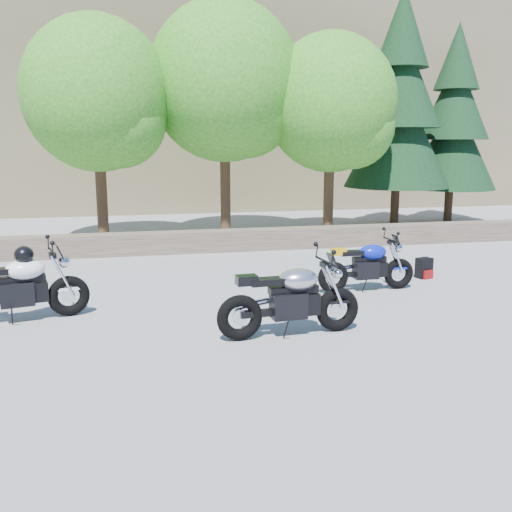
# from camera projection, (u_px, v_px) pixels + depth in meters

# --- Properties ---
(ground) EXTENTS (90.00, 90.00, 0.00)m
(ground) POSITION_uv_depth(u_px,v_px,m) (257.00, 318.00, 8.57)
(ground) COLOR gray
(ground) RESTS_ON ground
(stone_wall) EXTENTS (22.00, 0.55, 0.50)m
(stone_wall) POSITION_uv_depth(u_px,v_px,m) (208.00, 241.00, 13.78)
(stone_wall) COLOR #4C3E32
(stone_wall) RESTS_ON ground
(hillside) EXTENTS (80.00, 30.00, 15.00)m
(hillside) POSITION_uv_depth(u_px,v_px,m) (204.00, 60.00, 34.54)
(hillside) COLOR brown
(hillside) RESTS_ON ground
(tree_decid_left) EXTENTS (3.67, 3.67, 5.62)m
(tree_decid_left) POSITION_uv_depth(u_px,v_px,m) (101.00, 100.00, 14.18)
(tree_decid_left) COLOR #382314
(tree_decid_left) RESTS_ON ground
(tree_decid_mid) EXTENTS (4.08, 4.08, 6.24)m
(tree_decid_mid) POSITION_uv_depth(u_px,v_px,m) (229.00, 87.00, 15.19)
(tree_decid_mid) COLOR #382314
(tree_decid_mid) RESTS_ON ground
(tree_decid_right) EXTENTS (3.54, 3.54, 5.41)m
(tree_decid_right) POSITION_uv_depth(u_px,v_px,m) (335.00, 108.00, 15.31)
(tree_decid_right) COLOR #382314
(tree_decid_right) RESTS_ON ground
(conifer_near) EXTENTS (3.17, 3.17, 7.06)m
(conifer_near) POSITION_uv_depth(u_px,v_px,m) (399.00, 106.00, 17.02)
(conifer_near) COLOR #382314
(conifer_near) RESTS_ON ground
(conifer_far) EXTENTS (2.82, 2.82, 6.27)m
(conifer_far) POSITION_uv_depth(u_px,v_px,m) (454.00, 121.00, 18.14)
(conifer_far) COLOR #382314
(conifer_far) RESTS_ON ground
(silver_bike) EXTENTS (2.04, 0.64, 1.02)m
(silver_bike) POSITION_uv_depth(u_px,v_px,m) (291.00, 300.00, 7.71)
(silver_bike) COLOR black
(silver_bike) RESTS_ON ground
(white_bike) EXTENTS (2.01, 0.74, 1.12)m
(white_bike) POSITION_uv_depth(u_px,v_px,m) (17.00, 286.00, 8.28)
(white_bike) COLOR black
(white_bike) RESTS_ON ground
(blue_bike) EXTENTS (1.81, 0.57, 0.91)m
(blue_bike) POSITION_uv_depth(u_px,v_px,m) (367.00, 266.00, 10.08)
(blue_bike) COLOR black
(blue_bike) RESTS_ON ground
(backpack) EXTENTS (0.34, 0.31, 0.39)m
(backpack) POSITION_uv_depth(u_px,v_px,m) (424.00, 268.00, 11.08)
(backpack) COLOR black
(backpack) RESTS_ON ground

